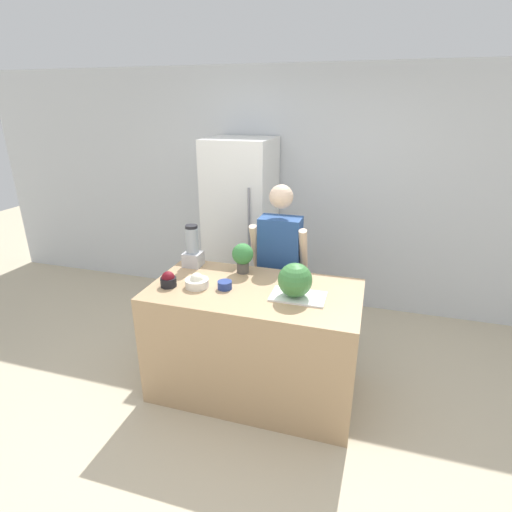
# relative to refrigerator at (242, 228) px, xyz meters

# --- Properties ---
(ground_plane) EXTENTS (14.00, 14.00, 0.00)m
(ground_plane) POSITION_rel_refrigerator_xyz_m (0.56, -1.78, -0.95)
(ground_plane) COLOR beige
(wall_back) EXTENTS (8.00, 0.06, 2.60)m
(wall_back) POSITION_rel_refrigerator_xyz_m (0.56, 0.39, 0.35)
(wall_back) COLOR silver
(wall_back) RESTS_ON ground_plane
(counter_island) EXTENTS (1.59, 0.84, 0.91)m
(counter_island) POSITION_rel_refrigerator_xyz_m (0.56, -1.36, -0.49)
(counter_island) COLOR tan
(counter_island) RESTS_ON ground_plane
(refrigerator) EXTENTS (0.66, 0.72, 1.89)m
(refrigerator) POSITION_rel_refrigerator_xyz_m (0.00, 0.00, 0.00)
(refrigerator) COLOR white
(refrigerator) RESTS_ON ground_plane
(person) EXTENTS (0.50, 0.26, 1.58)m
(person) POSITION_rel_refrigerator_xyz_m (0.60, -0.71, -0.13)
(person) COLOR #333338
(person) RESTS_ON ground_plane
(cutting_board) EXTENTS (0.39, 0.25, 0.01)m
(cutting_board) POSITION_rel_refrigerator_xyz_m (0.90, -1.40, -0.03)
(cutting_board) COLOR white
(cutting_board) RESTS_ON counter_island
(watermelon) EXTENTS (0.25, 0.25, 0.25)m
(watermelon) POSITION_rel_refrigerator_xyz_m (0.88, -1.41, 0.10)
(watermelon) COLOR #3D7F3D
(watermelon) RESTS_ON cutting_board
(bowl_cherries) EXTENTS (0.12, 0.12, 0.12)m
(bowl_cherries) POSITION_rel_refrigerator_xyz_m (-0.08, -1.50, 0.02)
(bowl_cherries) COLOR black
(bowl_cherries) RESTS_ON counter_island
(bowl_cream) EXTENTS (0.18, 0.18, 0.11)m
(bowl_cream) POSITION_rel_refrigerator_xyz_m (0.13, -1.45, 0.01)
(bowl_cream) COLOR white
(bowl_cream) RESTS_ON counter_island
(bowl_small_blue) EXTENTS (0.11, 0.11, 0.06)m
(bowl_small_blue) POSITION_rel_refrigerator_xyz_m (0.34, -1.42, -0.00)
(bowl_small_blue) COLOR navy
(bowl_small_blue) RESTS_ON counter_island
(blender) EXTENTS (0.15, 0.15, 0.36)m
(blender) POSITION_rel_refrigerator_xyz_m (-0.08, -1.07, 0.12)
(blender) COLOR #B7B7BC
(blender) RESTS_ON counter_island
(potted_plant) EXTENTS (0.17, 0.17, 0.25)m
(potted_plant) POSITION_rel_refrigerator_xyz_m (0.38, -1.08, 0.11)
(potted_plant) COLOR #514C47
(potted_plant) RESTS_ON counter_island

